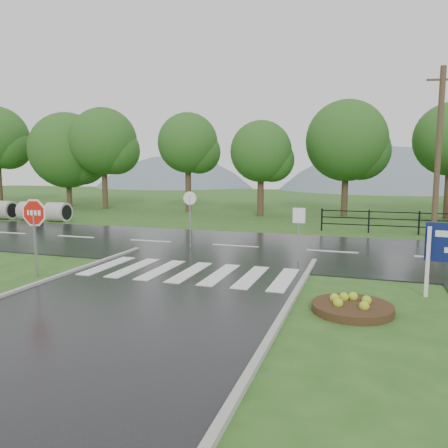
% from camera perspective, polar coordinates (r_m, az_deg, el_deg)
% --- Properties ---
extents(ground, '(120.00, 120.00, 0.00)m').
position_cam_1_polar(ground, '(9.70, -16.18, -13.00)').
color(ground, '#2C581D').
rests_on(ground, ground).
extents(main_road, '(90.00, 8.00, 0.04)m').
position_cam_1_polar(main_road, '(18.54, 1.48, -3.00)').
color(main_road, black).
rests_on(main_road, ground).
extents(crosswalk, '(6.50, 2.80, 0.02)m').
position_cam_1_polar(crosswalk, '(13.91, -4.47, -6.26)').
color(crosswalk, silver).
rests_on(crosswalk, ground).
extents(fence_west, '(9.58, 0.08, 1.20)m').
position_cam_1_polar(fence_west, '(23.75, 24.13, 0.40)').
color(fence_west, black).
rests_on(fence_west, ground).
extents(hills, '(102.00, 48.00, 48.00)m').
position_cam_1_polar(hills, '(74.91, 16.36, -7.55)').
color(hills, slate).
rests_on(hills, ground).
extents(treeline, '(83.20, 5.20, 10.00)m').
position_cam_1_polar(treeline, '(31.93, 10.45, 1.24)').
color(treeline, '#215119').
rests_on(treeline, ground).
extents(culvert_pipes, '(5.50, 1.20, 1.20)m').
position_cam_1_polar(culvert_pipes, '(30.45, -23.94, 1.57)').
color(culvert_pipes, '#9E9B93').
rests_on(culvert_pipes, ground).
extents(stop_sign, '(1.14, 0.06, 2.56)m').
position_cam_1_polar(stop_sign, '(14.35, -23.55, 0.57)').
color(stop_sign, '#939399').
rests_on(stop_sign, ground).
extents(flower_bed, '(1.87, 1.87, 0.37)m').
position_cam_1_polar(flower_bed, '(10.72, 16.41, -10.26)').
color(flower_bed, '#332111').
rests_on(flower_bed, ground).
extents(reg_sign_small, '(0.43, 0.05, 1.95)m').
position_cam_1_polar(reg_sign_small, '(15.40, 9.75, 0.05)').
color(reg_sign_small, '#939399').
rests_on(reg_sign_small, ground).
extents(reg_sign_round, '(0.55, 0.09, 2.37)m').
position_cam_1_polar(reg_sign_round, '(18.03, -4.45, 1.46)').
color(reg_sign_round, '#939399').
rests_on(reg_sign_round, ground).
extents(utility_pole_east, '(1.41, 0.37, 8.01)m').
position_cam_1_polar(utility_pole_east, '(23.20, 26.20, 8.43)').
color(utility_pole_east, '#473523').
rests_on(utility_pole_east, ground).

